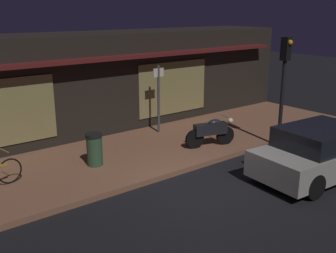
# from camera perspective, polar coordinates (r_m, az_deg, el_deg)

# --- Properties ---
(ground_plane) EXTENTS (60.00, 60.00, 0.00)m
(ground_plane) POSITION_cam_1_polar(r_m,az_deg,el_deg) (10.40, 4.28, -8.84)
(ground_plane) COLOR black
(sidewalk_slab) EXTENTS (18.00, 4.00, 0.15)m
(sidewalk_slab) POSITION_cam_1_polar(r_m,az_deg,el_deg) (12.57, -4.98, -3.95)
(sidewalk_slab) COLOR brown
(sidewalk_slab) RESTS_ON ground_plane
(storefront_building) EXTENTS (18.00, 3.30, 3.60)m
(storefront_building) POSITION_cam_1_polar(r_m,az_deg,el_deg) (14.99, -12.33, 5.90)
(storefront_building) COLOR black
(storefront_building) RESTS_ON ground_plane
(motorcycle) EXTENTS (1.66, 0.72, 0.97)m
(motorcycle) POSITION_cam_1_polar(r_m,az_deg,el_deg) (12.98, 6.14, -0.66)
(motorcycle) COLOR black
(motorcycle) RESTS_ON sidewalk_slab
(sign_post) EXTENTS (0.44, 0.09, 2.40)m
(sign_post) POSITION_cam_1_polar(r_m,az_deg,el_deg) (14.18, -1.34, 4.48)
(sign_post) COLOR #47474C
(sign_post) RESTS_ON sidewalk_slab
(trash_bin) EXTENTS (0.48, 0.48, 0.93)m
(trash_bin) POSITION_cam_1_polar(r_m,az_deg,el_deg) (11.52, -10.36, -3.19)
(trash_bin) COLOR #2D4C33
(trash_bin) RESTS_ON sidewalk_slab
(traffic_light_pole) EXTENTS (0.24, 0.33, 3.60)m
(traffic_light_pole) POSITION_cam_1_polar(r_m,az_deg,el_deg) (13.01, 16.10, 7.11)
(traffic_light_pole) COLOR black
(traffic_light_pole) RESTS_ON ground_plane
(parked_car_near) EXTENTS (4.22, 2.06, 1.42)m
(parked_car_near) POSITION_cam_1_polar(r_m,az_deg,el_deg) (11.65, 20.91, -3.37)
(parked_car_near) COLOR black
(parked_car_near) RESTS_ON ground_plane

